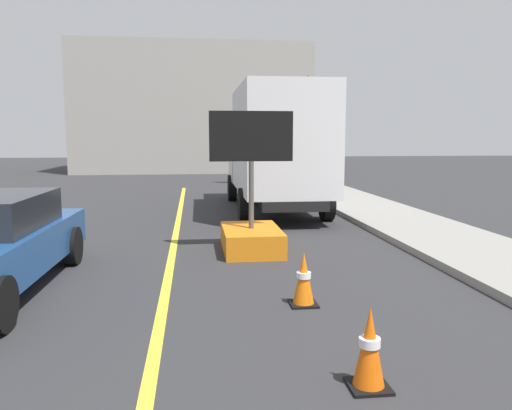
{
  "coord_description": "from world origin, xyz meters",
  "views": [
    {
      "loc": [
        0.43,
        1.59,
        2.2
      ],
      "look_at": [
        1.03,
        6.43,
        1.55
      ],
      "focal_mm": 35.64,
      "sensor_mm": 36.0,
      "label": 1
    }
  ],
  "objects_px": {
    "box_truck": "(275,147)",
    "traffic_cone_mid_lane": "(369,348)",
    "arrow_board_trailer": "(251,227)",
    "traffic_cone_far_lane": "(304,279)",
    "highway_guide_sign": "(292,111)"
  },
  "relations": [
    {
      "from": "arrow_board_trailer",
      "to": "box_truck",
      "type": "xyz_separation_m",
      "value": [
        1.32,
        5.28,
        1.43
      ]
    },
    {
      "from": "highway_guide_sign",
      "to": "traffic_cone_far_lane",
      "type": "bearing_deg",
      "value": -100.36
    },
    {
      "from": "arrow_board_trailer",
      "to": "highway_guide_sign",
      "type": "distance_m",
      "value": 14.22
    },
    {
      "from": "highway_guide_sign",
      "to": "box_truck",
      "type": "bearing_deg",
      "value": -104.14
    },
    {
      "from": "traffic_cone_mid_lane",
      "to": "arrow_board_trailer",
      "type": "bearing_deg",
      "value": 94.21
    },
    {
      "from": "arrow_board_trailer",
      "to": "box_truck",
      "type": "bearing_deg",
      "value": 75.97
    },
    {
      "from": "arrow_board_trailer",
      "to": "traffic_cone_mid_lane",
      "type": "distance_m",
      "value": 5.6
    },
    {
      "from": "traffic_cone_mid_lane",
      "to": "traffic_cone_far_lane",
      "type": "distance_m",
      "value": 2.27
    },
    {
      "from": "arrow_board_trailer",
      "to": "traffic_cone_far_lane",
      "type": "relative_size",
      "value": 3.78
    },
    {
      "from": "arrow_board_trailer",
      "to": "box_truck",
      "type": "height_order",
      "value": "box_truck"
    },
    {
      "from": "arrow_board_trailer",
      "to": "traffic_cone_far_lane",
      "type": "height_order",
      "value": "arrow_board_trailer"
    },
    {
      "from": "box_truck",
      "to": "traffic_cone_mid_lane",
      "type": "distance_m",
      "value": 11.01
    },
    {
      "from": "arrow_board_trailer",
      "to": "traffic_cone_mid_lane",
      "type": "xyz_separation_m",
      "value": [
        0.41,
        -5.58,
        -0.12
      ]
    },
    {
      "from": "arrow_board_trailer",
      "to": "traffic_cone_far_lane",
      "type": "distance_m",
      "value": 3.33
    },
    {
      "from": "box_truck",
      "to": "traffic_cone_far_lane",
      "type": "distance_m",
      "value": 8.79
    }
  ]
}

